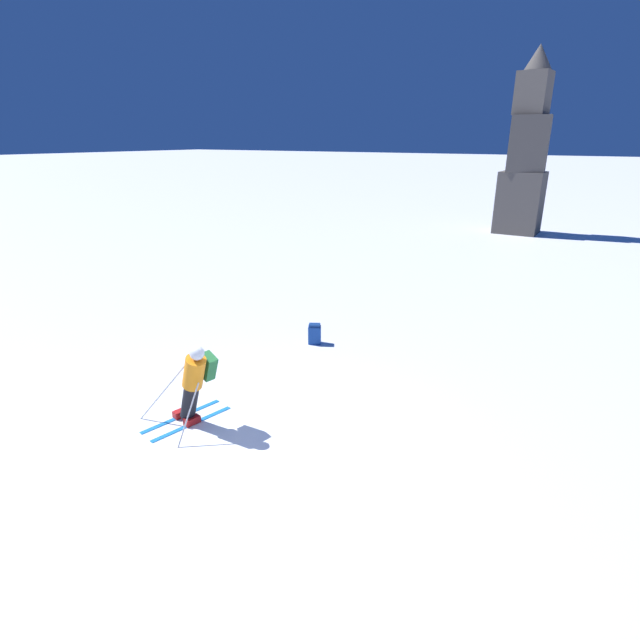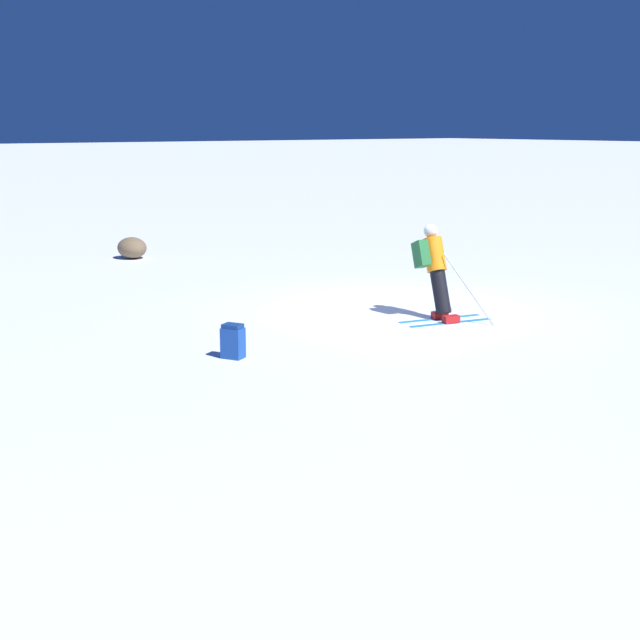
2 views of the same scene
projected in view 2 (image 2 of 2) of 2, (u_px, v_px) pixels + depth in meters
The scene contains 4 objects.
ground_plane at pixel (398, 309), 16.11m from camera, with size 300.00×300.00×0.00m, color white.
skier at pixel (435, 267), 15.24m from camera, with size 1.46×1.63×1.64m.
spare_backpack at pixel (233, 341), 12.70m from camera, with size 0.37×0.34×0.50m.
exposed_boulder_0 at pixel (132, 248), 22.19m from camera, with size 0.82×0.70×0.53m, color brown.
Camera 2 is at (-11.83, 10.53, 3.27)m, focal length 50.00 mm.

